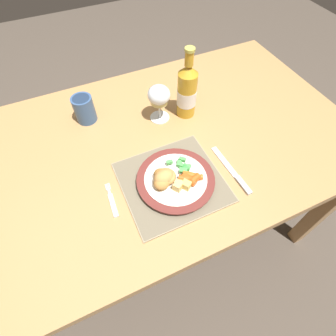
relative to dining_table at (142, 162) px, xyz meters
name	(u,v)px	position (x,y,z in m)	size (l,w,h in m)	color
ground_plane	(151,231)	(0.00, 0.00, -0.66)	(6.00, 6.00, 0.00)	#4C4238
dining_table	(142,162)	(0.00, 0.00, 0.00)	(1.57, 0.85, 0.74)	#AD7F4C
placemat	(172,182)	(0.04, -0.18, 0.09)	(0.31, 0.29, 0.01)	gray
dinner_plate	(176,180)	(0.05, -0.18, 0.10)	(0.24, 0.24, 0.02)	white
breaded_croquettes	(163,178)	(0.01, -0.18, 0.13)	(0.10, 0.09, 0.05)	tan
green_beans_pile	(182,166)	(0.08, -0.16, 0.12)	(0.07, 0.07, 0.02)	#4CA84C
glazed_carrots	(190,178)	(0.09, -0.21, 0.12)	(0.08, 0.06, 0.02)	#CC5119
fork	(112,202)	(-0.15, -0.17, 0.09)	(0.02, 0.12, 0.01)	silver
table_knife	(234,174)	(0.23, -0.23, 0.09)	(0.02, 0.21, 0.01)	silver
wine_glass	(159,97)	(0.12, 0.11, 0.18)	(0.08, 0.08, 0.14)	silver
bottle	(187,91)	(0.22, 0.09, 0.18)	(0.07, 0.07, 0.26)	gold
roast_potatoes	(181,185)	(0.05, -0.22, 0.12)	(0.06, 0.04, 0.03)	#E5BC66
drinking_cup	(84,109)	(-0.13, 0.21, 0.13)	(0.07, 0.07, 0.10)	#385684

